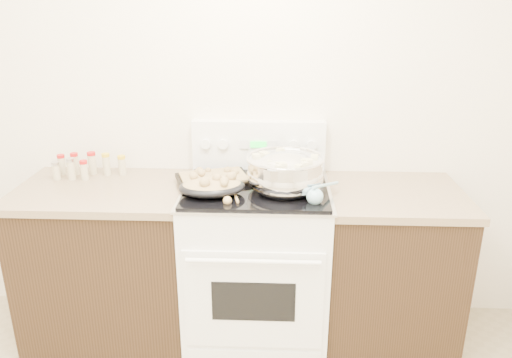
{
  "coord_description": "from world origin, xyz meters",
  "views": [
    {
      "loc": [
        0.46,
        -1.04,
        1.88
      ],
      "look_at": [
        0.35,
        1.37,
        1.0
      ],
      "focal_mm": 35.0,
      "sensor_mm": 36.0,
      "label": 1
    }
  ],
  "objects": [
    {
      "name": "room_shell",
      "position": [
        0.0,
        0.0,
        1.7
      ],
      "size": [
        4.1,
        3.6,
        2.75
      ],
      "color": "white",
      "rests_on": "ground"
    },
    {
      "name": "counter_left",
      "position": [
        -0.48,
        1.43,
        0.46
      ],
      "size": [
        0.93,
        0.67,
        0.92
      ],
      "color": "black",
      "rests_on": "ground"
    },
    {
      "name": "counter_right",
      "position": [
        1.08,
        1.43,
        0.46
      ],
      "size": [
        0.73,
        0.67,
        0.92
      ],
      "color": "black",
      "rests_on": "ground"
    },
    {
      "name": "kitchen_range",
      "position": [
        0.35,
        1.42,
        0.49
      ],
      "size": [
        0.78,
        0.73,
        1.22
      ],
      "color": "white",
      "rests_on": "ground"
    },
    {
      "name": "mixing_bowl",
      "position": [
        0.5,
        1.37,
        1.04
      ],
      "size": [
        0.41,
        0.41,
        0.24
      ],
      "color": "silver",
      "rests_on": "kitchen_range"
    },
    {
      "name": "roasting_pan",
      "position": [
        0.13,
        1.29,
        0.99
      ],
      "size": [
        0.37,
        0.29,
        0.11
      ],
      "color": "black",
      "rests_on": "kitchen_range"
    },
    {
      "name": "baking_sheet",
      "position": [
        0.11,
        1.49,
        0.96
      ],
      "size": [
        0.45,
        0.38,
        0.06
      ],
      "color": "black",
      "rests_on": "kitchen_range"
    },
    {
      "name": "wooden_spoon",
      "position": [
        0.23,
        1.22,
        0.95
      ],
      "size": [
        0.08,
        0.25,
        0.04
      ],
      "color": "tan",
      "rests_on": "kitchen_range"
    },
    {
      "name": "blue_ladle",
      "position": [
        0.65,
        1.21,
        0.98
      ],
      "size": [
        0.18,
        0.25,
        0.1
      ],
      "color": "#8CBED1",
      "rests_on": "kitchen_range"
    },
    {
      "name": "spice_jars",
      "position": [
        -0.63,
        1.6,
        0.98
      ],
      "size": [
        0.39,
        0.15,
        0.13
      ],
      "color": "#BFB28C",
      "rests_on": "counter_left"
    }
  ]
}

